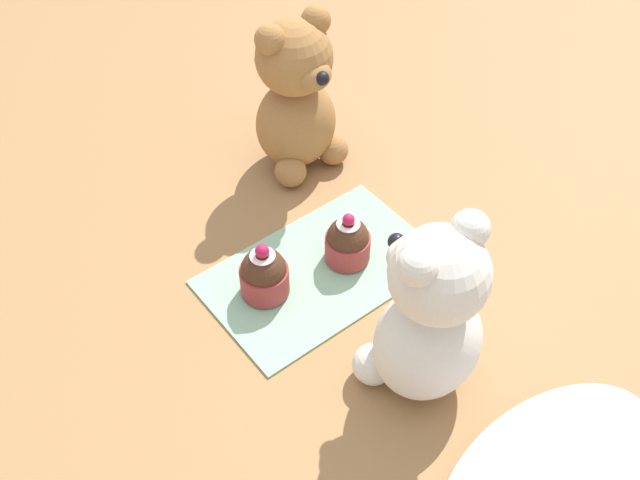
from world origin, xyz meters
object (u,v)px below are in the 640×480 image
teddy_bear_cream (429,318)px  teddy_bear_tan (297,98)px  cupcake_near_cream_bear (348,242)px  cupcake_near_tan_bear (264,274)px

teddy_bear_cream → teddy_bear_tan: bearing=-110.0°
cupcake_near_cream_bear → teddy_bear_tan: bearing=-109.2°
teddy_bear_tan → cupcake_near_tan_bear: (0.17, 0.16, -0.07)m
teddy_bear_cream → cupcake_near_tan_bear: bearing=-75.0°
teddy_bear_tan → cupcake_near_cream_bear: 0.21m
teddy_bear_tan → cupcake_near_tan_bear: teddy_bear_tan is taller
cupcake_near_cream_bear → cupcake_near_tan_bear: (0.11, -0.02, 0.00)m
teddy_bear_cream → cupcake_near_cream_bear: teddy_bear_cream is taller
teddy_bear_cream → teddy_bear_tan: 0.37m
teddy_bear_cream → cupcake_near_tan_bear: teddy_bear_cream is taller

